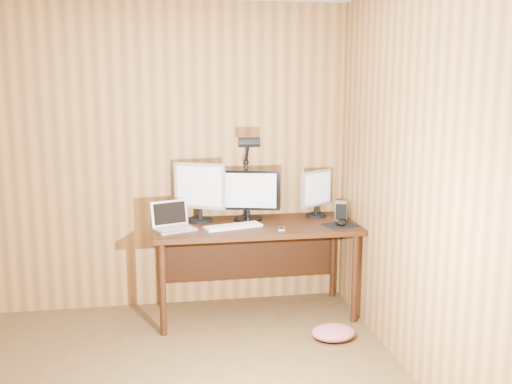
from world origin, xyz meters
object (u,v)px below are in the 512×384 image
object	(u,v)px
laptop	(173,222)
monitor_left	(200,190)
monitor_right	(316,192)
hard_drive	(341,211)
phone	(282,229)
mouse	(340,222)
keyboard	(233,226)
monitor_center	(248,195)
desk_lamp	(248,166)
speaker	(338,207)
desk	(253,237)

from	to	relation	value
laptop	monitor_left	bearing A→B (deg)	22.74
monitor_right	laptop	distance (m)	1.23
hard_drive	phone	bearing A→B (deg)	-141.25
mouse	monitor_right	bearing A→B (deg)	104.00
mouse	laptop	bearing A→B (deg)	172.36
keyboard	monitor_right	bearing A→B (deg)	4.91
monitor_center	keyboard	distance (m)	0.34
monitor_right	phone	distance (m)	0.58
monitor_center	hard_drive	bearing A→B (deg)	4.99
keyboard	hard_drive	bearing A→B (deg)	-8.38
phone	mouse	bearing A→B (deg)	17.45
laptop	phone	bearing A→B (deg)	-31.00
monitor_left	desk_lamp	xyz separation A→B (m)	(0.38, -0.04, 0.19)
monitor_center	monitor_right	bearing A→B (deg)	18.19
keyboard	speaker	size ratio (longest dim) A/B	3.79
monitor_left	laptop	bearing A→B (deg)	-112.13
monitor_right	mouse	distance (m)	0.40
monitor_left	monitor_right	distance (m)	0.97
monitor_left	phone	bearing A→B (deg)	-6.97
monitor_left	desk_lamp	distance (m)	0.43
laptop	speaker	distance (m)	1.43
hard_drive	desk_lamp	distance (m)	0.85
desk	monitor_left	xyz separation A→B (m)	(-0.42, 0.10, 0.38)
monitor_right	desk_lamp	world-z (taller)	desk_lamp
hard_drive	keyboard	bearing A→B (deg)	-157.33
mouse	hard_drive	xyz separation A→B (m)	(0.06, 0.18, 0.05)
keyboard	hard_drive	world-z (taller)	hard_drive
keyboard	phone	size ratio (longest dim) A/B	4.36
monitor_center	mouse	xyz separation A→B (m)	(0.69, -0.30, -0.19)
desk	monitor_center	world-z (taller)	monitor_center
laptop	desk_lamp	world-z (taller)	desk_lamp
monitor_left	desk	bearing A→B (deg)	11.80
speaker	mouse	bearing A→B (deg)	-104.50
monitor_left	keyboard	size ratio (longest dim) A/B	1.01
monitor_left	phone	size ratio (longest dim) A/B	4.43
monitor_right	hard_drive	distance (m)	0.26
keyboard	phone	world-z (taller)	keyboard
mouse	speaker	xyz separation A→B (m)	(0.10, 0.39, 0.04)
laptop	keyboard	bearing A→B (deg)	-24.68
desk	hard_drive	size ratio (longest dim) A/B	10.20
phone	desk_lamp	size ratio (longest dim) A/B	0.15
desk	phone	xyz separation A→B (m)	(0.17, -0.27, 0.13)
monitor_center	laptop	bearing A→B (deg)	-148.44
keyboard	speaker	bearing A→B (deg)	3.30
desk	monitor_center	xyz separation A→B (m)	(-0.03, 0.08, 0.34)
monitor_right	speaker	world-z (taller)	monitor_right
desk	desk_lamp	distance (m)	0.58
phone	desk	bearing A→B (deg)	134.29
hard_drive	monitor_center	bearing A→B (deg)	-173.37
monitor_center	mouse	size ratio (longest dim) A/B	4.31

